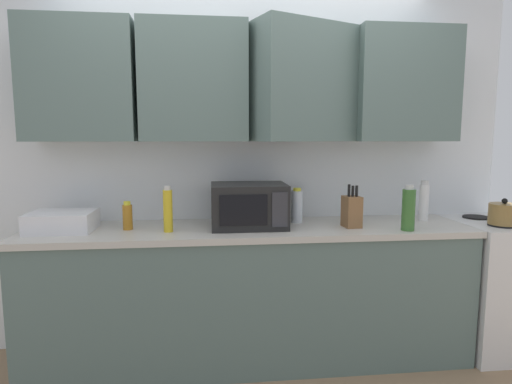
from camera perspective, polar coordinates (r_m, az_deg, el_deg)
The scene contains 12 objects.
wall_back_with_cabinets at distance 2.90m, azimuth -1.15°, elevation 9.50°, with size 3.72×0.56×2.60m.
counter_run at distance 2.86m, azimuth -0.68°, elevation -13.53°, with size 2.85×0.63×0.90m.
stove_range at distance 3.51m, azimuth 30.86°, elevation -10.63°, with size 0.76×0.64×0.91m.
kettle at distance 3.18m, azimuth 30.55°, elevation -2.57°, with size 0.18×0.18×0.17m.
microwave at distance 2.71m, azimuth -0.99°, elevation -1.83°, with size 0.48×0.37×0.28m.
dish_rack at distance 2.86m, azimuth -24.78°, elevation -3.64°, with size 0.38×0.30×0.12m, color silver.
knife_block at distance 2.78m, azimuth 12.85°, elevation -2.54°, with size 0.11×0.13×0.28m.
bottle_white_jar at distance 3.14m, azimuth 21.81°, elevation -1.20°, with size 0.06×0.06×0.28m.
bottle_clear_tall at distance 2.87m, azimuth 5.56°, elevation -1.89°, with size 0.08×0.08×0.24m.
bottle_green_oil at distance 2.77m, azimuth 19.97°, elevation -2.18°, with size 0.08×0.08×0.28m.
bottle_amber_vinegar at distance 2.76m, azimuth -17.02°, elevation -3.17°, with size 0.06×0.06×0.18m.
bottle_yellow_mustard at distance 2.62m, azimuth -11.86°, elevation -2.38°, with size 0.06×0.06×0.28m.
Camera 1 is at (-0.26, -2.97, 1.47)m, focal length 29.50 mm.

